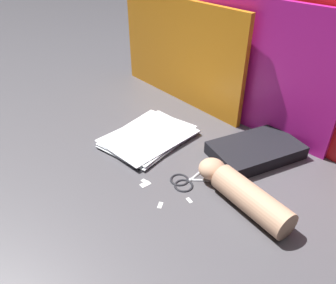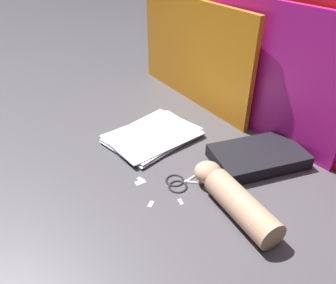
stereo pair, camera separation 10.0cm
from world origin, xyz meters
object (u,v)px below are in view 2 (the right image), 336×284
at_px(hand_forearm, 234,198).
at_px(book_closed, 258,156).
at_px(paper_stack, 153,136).
at_px(scissors, 184,181).

bearing_deg(hand_forearm, book_closed, 110.22).
distance_m(paper_stack, book_closed, 0.36).
bearing_deg(scissors, hand_forearm, 8.27).
bearing_deg(book_closed, scissors, -108.34).
relative_size(scissors, hand_forearm, 0.54).
bearing_deg(book_closed, hand_forearm, -69.78).
height_order(paper_stack, book_closed, book_closed).
bearing_deg(paper_stack, hand_forearm, -8.33).
relative_size(book_closed, scissors, 1.92).
xyz_separation_m(paper_stack, scissors, (0.24, -0.08, -0.00)).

